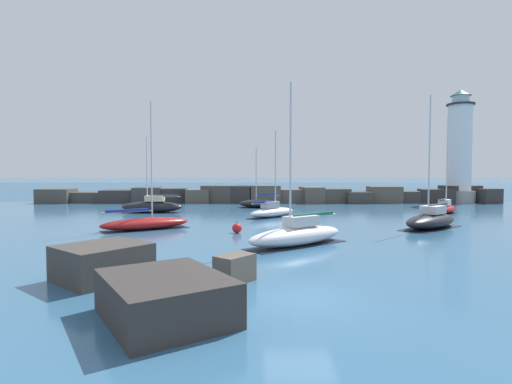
{
  "coord_description": "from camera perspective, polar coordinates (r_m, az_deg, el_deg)",
  "views": [
    {
      "loc": [
        -1.7,
        -14.07,
        4.54
      ],
      "look_at": [
        -1.27,
        24.16,
        2.65
      ],
      "focal_mm": 28.0,
      "sensor_mm": 36.0,
      "label": 1
    }
  ],
  "objects": [
    {
      "name": "sailboat_moored_0",
      "position": [
        46.54,
        -14.62,
        -1.97
      ],
      "size": [
        6.92,
        2.3,
        8.48
      ],
      "color": "black",
      "rests_on": "ground"
    },
    {
      "name": "ground_plane",
      "position": [
        14.88,
        6.16,
        -14.96
      ],
      "size": [
        600.0,
        600.0,
        0.0
      ],
      "primitive_type": "plane",
      "color": "#336084"
    },
    {
      "name": "mooring_buoy_orange_near",
      "position": [
        30.02,
        -2.73,
        -5.17
      ],
      "size": [
        0.73,
        0.73,
        0.93
      ],
      "color": "red",
      "rests_on": "ground"
    },
    {
      "name": "open_sea_beyond",
      "position": [
        120.11,
        0.18,
        0.66
      ],
      "size": [
        400.0,
        116.0,
        0.01
      ],
      "color": "#235175",
      "rests_on": "ground"
    },
    {
      "name": "foreground_rocks",
      "position": [
        15.36,
        -16.34,
        -11.78
      ],
      "size": [
        8.74,
        9.51,
        1.49
      ],
      "color": "#423D38",
      "rests_on": "ground"
    },
    {
      "name": "sailboat_moored_2",
      "position": [
        35.47,
        23.72,
        -3.65
      ],
      "size": [
        6.83,
        6.53,
        10.67
      ],
      "color": "black",
      "rests_on": "ground"
    },
    {
      "name": "sailboat_moored_6",
      "position": [
        51.24,
        0.46,
        -1.64
      ],
      "size": [
        5.56,
        3.12,
        7.67
      ],
      "color": "black",
      "rests_on": "ground"
    },
    {
      "name": "lighthouse",
      "position": [
        66.99,
        27.06,
        4.99
      ],
      "size": [
        4.61,
        4.61,
        16.77
      ],
      "color": "gray",
      "rests_on": "ground"
    },
    {
      "name": "sailboat_moored_3",
      "position": [
        48.97,
        25.39,
        -2.05
      ],
      "size": [
        4.76,
        5.35,
        10.9
      ],
      "color": "maroon",
      "rests_on": "ground"
    },
    {
      "name": "sailboat_moored_4",
      "position": [
        32.95,
        -15.51,
        -4.29
      ],
      "size": [
        7.02,
        5.25,
        10.18
      ],
      "color": "maroon",
      "rests_on": "ground"
    },
    {
      "name": "breakwater_jetty",
      "position": [
        60.24,
        2.81,
        -0.46
      ],
      "size": [
        68.09,
        6.98,
        2.59
      ],
      "color": "#4C443D",
      "rests_on": "ground"
    },
    {
      "name": "sailboat_moored_1",
      "position": [
        40.58,
        2.3,
        -2.76
      ],
      "size": [
        5.63,
        5.61,
        8.8
      ],
      "color": "white",
      "rests_on": "ground"
    },
    {
      "name": "sailboat_moored_5",
      "position": [
        25.13,
        5.91,
        -6.0
      ],
      "size": [
        7.15,
        6.1,
        9.97
      ],
      "color": "white",
      "rests_on": "ground"
    }
  ]
}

